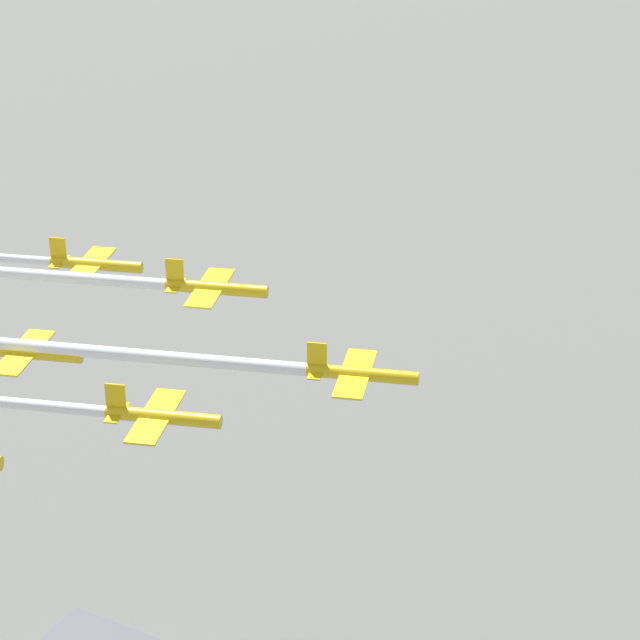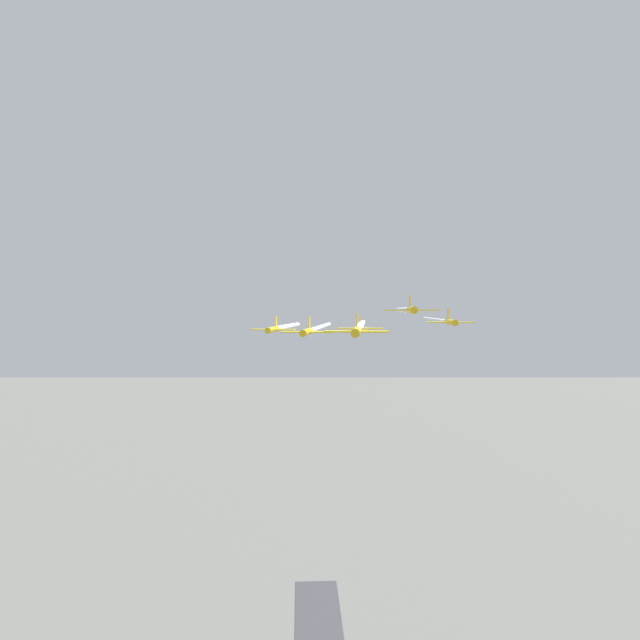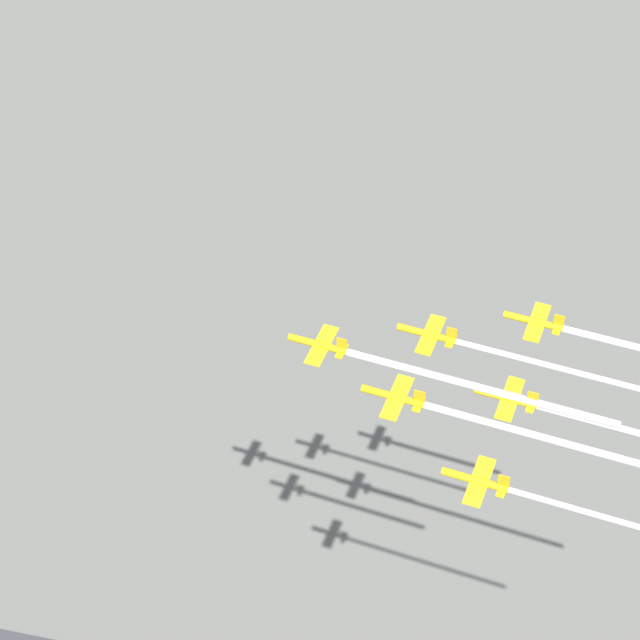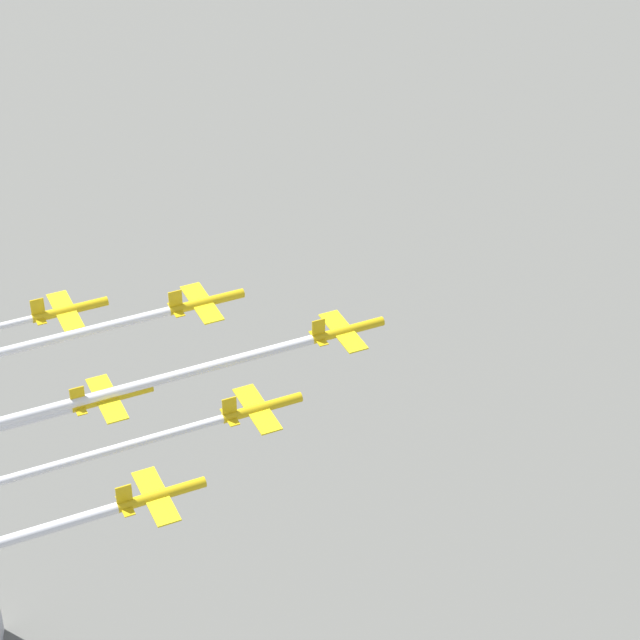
# 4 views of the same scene
# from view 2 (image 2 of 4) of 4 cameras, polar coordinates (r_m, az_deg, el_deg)

# --- Properties ---
(jet_0) EXTENTS (10.03, 9.75, 3.38)m
(jet_0) POSITION_cam_2_polar(r_m,az_deg,el_deg) (72.61, 4.17, -1.29)
(jet_0) COLOR gold
(jet_1) EXTENTS (10.03, 9.75, 3.38)m
(jet_1) POSITION_cam_2_polar(r_m,az_deg,el_deg) (88.51, 10.42, 1.15)
(jet_1) COLOR gold
(jet_2) EXTENTS (10.03, 9.75, 3.38)m
(jet_2) POSITION_cam_2_polar(r_m,az_deg,el_deg) (88.99, -1.52, -1.35)
(jet_2) COLOR gold
(jet_3) EXTENTS (10.03, 9.75, 3.38)m
(jet_3) POSITION_cam_2_polar(r_m,az_deg,el_deg) (105.24, 14.71, -0.22)
(jet_3) COLOR gold
(jet_4) EXTENTS (10.03, 9.75, 3.38)m
(jet_4) POSITION_cam_2_polar(r_m,az_deg,el_deg) (103.98, 4.61, -0.95)
(jet_4) COLOR gold
(jet_5) EXTENTS (10.03, 9.75, 3.38)m
(jet_5) POSITION_cam_2_polar(r_m,az_deg,el_deg) (105.94, -5.42, -1.07)
(jet_5) COLOR gold
(smoke_trail_0) EXTENTS (42.40, 15.01, 1.22)m
(smoke_trail_0) POSITION_cam_2_polar(r_m,az_deg,el_deg) (99.33, 4.57, -0.67)
(smoke_trail_0) COLOR white
(smoke_trail_1) EXTENTS (33.46, 12.00, 1.14)m
(smoke_trail_1) POSITION_cam_2_polar(r_m,az_deg,el_deg) (110.50, 9.47, 1.12)
(smoke_trail_1) COLOR white
(smoke_trail_2) EXTENTS (42.81, 14.95, 0.99)m
(smoke_trail_2) POSITION_cam_2_polar(r_m,az_deg,el_deg) (115.81, 0.15, -0.80)
(smoke_trail_2) COLOR white
(smoke_trail_3) EXTENTS (41.71, 14.50, 0.89)m
(smoke_trail_3) POSITION_cam_2_polar(r_m,az_deg,el_deg) (131.40, 12.90, 0.03)
(smoke_trail_3) COLOR white
(smoke_trail_4) EXTENTS (51.91, 18.05, 1.10)m
(smoke_trail_4) POSITION_cam_2_polar(r_m,az_deg,el_deg) (135.73, 4.86, -0.48)
(smoke_trail_4) COLOR white
(smoke_trail_5) EXTENTS (30.97, 11.24, 1.22)m
(smoke_trail_5) POSITION_cam_2_polar(r_m,az_deg,el_deg) (126.34, -3.61, -0.74)
(smoke_trail_5) COLOR white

